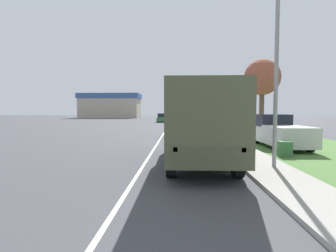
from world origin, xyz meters
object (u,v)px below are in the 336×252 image
car_fourth_ahead (163,117)px  lamp_post (271,49)px  military_truck (199,122)px  car_second_ahead (183,121)px  car_farthest_ahead (179,116)px  car_third_ahead (162,118)px  car_nearest_ahead (180,128)px  pickup_truck (279,132)px

car_fourth_ahead → lamp_post: bearing=-82.3°
military_truck → lamp_post: 3.70m
car_second_ahead → car_farthest_ahead: bearing=90.6°
military_truck → car_third_ahead: bearing=95.6°
car_nearest_ahead → pickup_truck: pickup_truck is taller
car_nearest_ahead → car_third_ahead: size_ratio=0.95×
military_truck → car_second_ahead: 26.51m
car_nearest_ahead → car_second_ahead: size_ratio=0.98×
car_second_ahead → pickup_truck: bearing=-76.5°
car_farthest_ahead → pickup_truck: size_ratio=0.88×
car_fourth_ahead → car_farthest_ahead: bearing=75.7°
car_nearest_ahead → car_third_ahead: (-3.16, 28.30, -0.01)m
car_third_ahead → car_second_ahead: bearing=-73.4°
car_second_ahead → lamp_post: lamp_post is taller
car_nearest_ahead → car_second_ahead: bearing=88.1°
military_truck → lamp_post: size_ratio=1.12×
car_second_ahead → car_third_ahead: (-3.69, 12.36, 0.08)m
car_second_ahead → car_third_ahead: bearing=106.6°
military_truck → car_nearest_ahead: size_ratio=1.68×
car_farthest_ahead → pickup_truck: pickup_truck is taller
car_second_ahead → car_nearest_ahead: bearing=-91.9°
military_truck → car_second_ahead: bearing=90.3°
car_nearest_ahead → car_fourth_ahead: bearing=95.5°
car_second_ahead → car_farthest_ahead: car_farthest_ahead is taller
car_third_ahead → car_farthest_ahead: car_third_ahead is taller
car_second_ahead → car_fourth_ahead: 21.57m
lamp_post → car_third_ahead: bearing=98.8°
car_nearest_ahead → pickup_truck: bearing=-44.5°
pickup_truck → lamp_post: bearing=-113.7°
car_second_ahead → car_fourth_ahead: (-4.09, 21.17, 0.06)m
car_third_ahead → car_farthest_ahead: (3.32, 23.48, -0.04)m
car_nearest_ahead → car_farthest_ahead: 51.78m
car_nearest_ahead → car_third_ahead: car_nearest_ahead is taller
car_fourth_ahead → pickup_truck: 43.72m
military_truck → pickup_truck: size_ratio=1.49×
car_fourth_ahead → lamp_post: 49.38m
car_farthest_ahead → pickup_truck: bearing=-84.5°
lamp_post → car_farthest_ahead: bearing=92.6°
military_truck → car_second_ahead: size_ratio=1.64×
pickup_truck → lamp_post: (-2.67, -6.08, 3.36)m
car_third_ahead → military_truck: bearing=-84.4°
car_fourth_ahead → car_second_ahead: bearing=-79.1°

